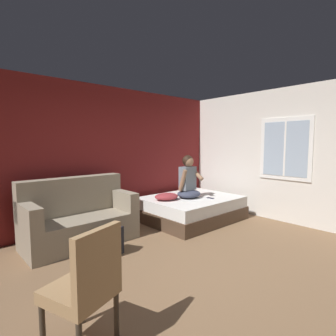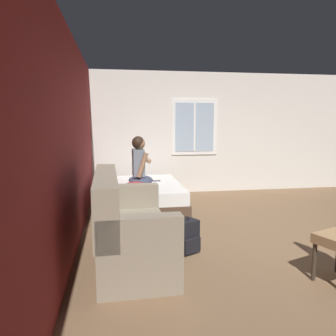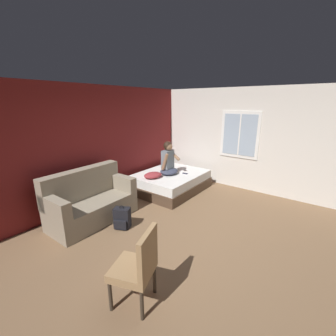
{
  "view_description": "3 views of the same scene",
  "coord_description": "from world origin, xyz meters",
  "px_view_note": "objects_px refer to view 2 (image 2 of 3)",
  "views": [
    {
      "loc": [
        -2.13,
        -1.95,
        1.6
      ],
      "look_at": [
        1.17,
        1.77,
        1.13
      ],
      "focal_mm": 28.0,
      "sensor_mm": 36.0,
      "label": 1
    },
    {
      "loc": [
        -4.13,
        2.18,
        1.62
      ],
      "look_at": [
        0.55,
        1.42,
        0.94
      ],
      "focal_mm": 35.0,
      "sensor_mm": 36.0,
      "label": 2
    },
    {
      "loc": [
        -2.84,
        -1.69,
        2.33
      ],
      "look_at": [
        1.21,
        1.38,
        0.83
      ],
      "focal_mm": 24.0,
      "sensor_mm": 36.0,
      "label": 3
    }
  ],
  "objects_px": {
    "couch": "(127,229)",
    "backpack": "(187,237)",
    "cell_phone": "(157,181)",
    "person_seated": "(140,165)",
    "throw_pillow": "(135,186)",
    "bed": "(140,196)"
  },
  "relations": [
    {
      "from": "couch",
      "to": "backpack",
      "type": "height_order",
      "value": "couch"
    },
    {
      "from": "backpack",
      "to": "throw_pillow",
      "type": "height_order",
      "value": "throw_pillow"
    },
    {
      "from": "backpack",
      "to": "throw_pillow",
      "type": "distance_m",
      "value": 1.67
    },
    {
      "from": "person_seated",
      "to": "throw_pillow",
      "type": "relative_size",
      "value": 1.82
    },
    {
      "from": "couch",
      "to": "backpack",
      "type": "relative_size",
      "value": 3.75
    },
    {
      "from": "couch",
      "to": "throw_pillow",
      "type": "relative_size",
      "value": 3.58
    },
    {
      "from": "bed",
      "to": "person_seated",
      "type": "relative_size",
      "value": 2.2
    },
    {
      "from": "person_seated",
      "to": "bed",
      "type": "bearing_deg",
      "value": 0.11
    },
    {
      "from": "bed",
      "to": "backpack",
      "type": "xyz_separation_m",
      "value": [
        -2.12,
        -0.42,
        -0.04
      ]
    },
    {
      "from": "person_seated",
      "to": "backpack",
      "type": "bearing_deg",
      "value": -168.25
    },
    {
      "from": "cell_phone",
      "to": "backpack",
      "type": "bearing_deg",
      "value": -1.48
    },
    {
      "from": "backpack",
      "to": "person_seated",
      "type": "bearing_deg",
      "value": 11.75
    },
    {
      "from": "backpack",
      "to": "cell_phone",
      "type": "xyz_separation_m",
      "value": [
        2.32,
        0.08,
        0.29
      ]
    },
    {
      "from": "couch",
      "to": "throw_pillow",
      "type": "height_order",
      "value": "couch"
    },
    {
      "from": "person_seated",
      "to": "cell_phone",
      "type": "bearing_deg",
      "value": -49.56
    },
    {
      "from": "bed",
      "to": "person_seated",
      "type": "xyz_separation_m",
      "value": [
        -0.1,
        -0.0,
        0.6
      ]
    },
    {
      "from": "person_seated",
      "to": "backpack",
      "type": "height_order",
      "value": "person_seated"
    },
    {
      "from": "bed",
      "to": "throw_pillow",
      "type": "relative_size",
      "value": 4.01
    },
    {
      "from": "throw_pillow",
      "to": "couch",
      "type": "bearing_deg",
      "value": 173.22
    },
    {
      "from": "couch",
      "to": "cell_phone",
      "type": "xyz_separation_m",
      "value": [
        2.48,
        -0.67,
        0.09
      ]
    },
    {
      "from": "couch",
      "to": "cell_phone",
      "type": "height_order",
      "value": "couch"
    },
    {
      "from": "throw_pillow",
      "to": "cell_phone",
      "type": "distance_m",
      "value": 0.91
    }
  ]
}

